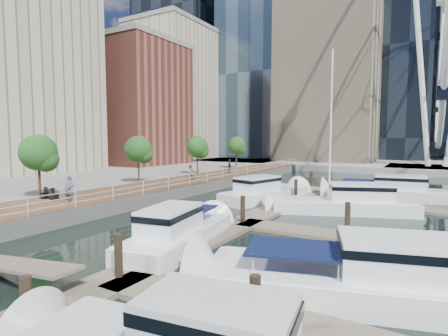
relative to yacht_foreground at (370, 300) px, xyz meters
name	(u,v)px	position (x,y,z in m)	size (l,w,h in m)	color
ground	(106,253)	(-11.25, -1.07, 0.00)	(520.00, 520.00, 0.00)	black
boardwalk	(165,189)	(-20.25, 13.93, 0.50)	(6.00, 60.00, 1.00)	brown
seawall	(190,191)	(-17.25, 13.93, 0.50)	(0.25, 60.00, 1.00)	#595954
land_inland	(9,174)	(-47.25, 13.93, 0.50)	(48.00, 90.00, 1.00)	gray
land_far	(378,155)	(-11.25, 100.93, 0.50)	(200.00, 114.00, 1.00)	gray
pier	(436,170)	(2.75, 50.93, 0.50)	(14.00, 12.00, 1.00)	gray
railing	(189,180)	(-17.35, 13.93, 1.52)	(0.10, 60.00, 1.05)	white
floating_docks	(332,220)	(-3.28, 8.91, 0.49)	(16.00, 34.00, 2.60)	#6D6051
midrise_condos	(91,87)	(-44.82, 25.75, 13.42)	(19.00, 67.00, 28.00)	#BCAD8E
street_trees	(138,149)	(-22.65, 12.93, 4.29)	(2.60, 42.60, 4.60)	#3F2B1C
yacht_foreground	(370,300)	(0.00, 0.00, 0.00)	(3.22, 12.01, 2.15)	white
pedestrian_near	(69,190)	(-18.95, 2.66, 1.93)	(0.68, 0.44, 1.86)	#4D5667
pedestrian_mid	(190,172)	(-19.82, 17.49, 1.82)	(0.80, 0.62, 1.64)	gray
pedestrian_far	(230,166)	(-19.84, 25.93, 1.86)	(1.01, 0.42, 1.73)	#393D47
moored_yachts	(348,218)	(-3.00, 12.03, 0.00)	(22.09, 31.67, 11.50)	white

